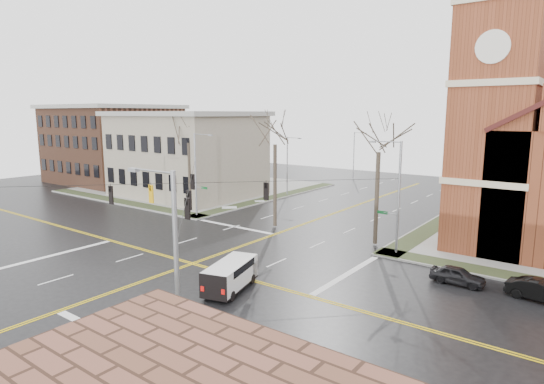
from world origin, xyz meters
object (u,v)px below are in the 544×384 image
Objects in this scene: signal_pole_ne at (397,194)px; parked_car_a at (458,275)px; signal_pole_nw at (197,172)px; tree_nw_far at (189,138)px; parked_car_b at (541,291)px; tree_ne at (379,146)px; signal_pole_se at (174,276)px; cargo_van at (232,273)px; streetlight_north_b at (355,153)px; streetlight_north_a at (288,164)px; tree_nw_near at (275,139)px.

signal_pole_ne is 8.27m from parked_car_a.
signal_pole_nw is 4.66m from tree_nw_far.
parked_car_b is 0.33× the size of tree_nw_far.
tree_ne reaches higher than tree_nw_far.
signal_pole_se is 11.68m from cargo_van.
streetlight_north_b is 52.72m from cargo_van.
tree_nw_far is at bearing 176.66° from signal_pole_ne.
signal_pole_ne is at bearing -36.90° from streetlight_north_a.
streetlight_north_a is at bearing 87.68° from signal_pole_nw.
signal_pole_se reaches higher than streetlight_north_a.
signal_pole_se is 0.74× the size of tree_nw_near.
parked_car_b is at bearing -21.10° from tree_ne.
parked_car_a is (28.58, -3.77, -4.35)m from signal_pole_nw.
tree_nw_near is (9.03, -15.25, 4.34)m from streetlight_north_a.
parked_car_a is 32.68m from tree_nw_far.
parked_car_a is (5.94, -3.77, -4.35)m from signal_pole_ne.
signal_pole_ne is at bearing 51.82° from cargo_van.
signal_pole_nw is 16.52m from streetlight_north_a.
tree_nw_near reaches higher than parked_car_a.
tree_ne is (19.70, -35.11, 4.11)m from streetlight_north_b.
signal_pole_ne is 27.48m from streetlight_north_a.
streetlight_north_a is at bearing 143.10° from signal_pole_ne.
parked_car_b is at bearing -6.23° from signal_pole_nw.
tree_nw_near reaches higher than cargo_van.
streetlight_north_b is 0.66× the size of tree_nw_near.
signal_pole_se is at bearing 162.85° from parked_car_a.
cargo_van is 15.04m from parked_car_a.
tree_nw_far reaches higher than cargo_van.
cargo_van is 0.44× the size of tree_nw_far.
parked_car_b is at bearing -8.07° from tree_nw_far.
signal_pole_nw is at bearing 125.94° from cargo_van.
signal_pole_nw is at bearing 82.50° from parked_car_a.
signal_pole_nw is 0.74× the size of tree_nw_near.
tree_ne is (10.67, 0.14, -0.23)m from tree_nw_near.
signal_pole_nw is 36.51m from streetlight_north_b.
signal_pole_ne is 12.16m from parked_car_b.
signal_pole_se is at bearing -45.45° from signal_pole_nw.
tree_nw_far reaches higher than signal_pole_nw.
tree_nw_far is (-3.37, -35.02, 3.98)m from streetlight_north_b.
parked_car_a is 0.29× the size of tree_nw_near.
streetlight_north_a is at bearing 119.09° from signal_pole_se.
streetlight_north_a is (-21.97, 16.50, -0.48)m from signal_pole_ne.
tree_ne reaches higher than signal_pole_nw.
streetlight_north_b is 51.95m from parked_car_b.
streetlight_north_a is 0.66× the size of tree_nw_near.
parked_car_b is 37.31m from tree_nw_far.
tree_nw_near is (-12.94, 1.25, 3.86)m from signal_pole_ne.
cargo_van is 1.46× the size of parked_car_a.
tree_nw_far is (-36.12, 5.12, 7.81)m from parked_car_b.
signal_pole_ne reaches higher than streetlight_north_b.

